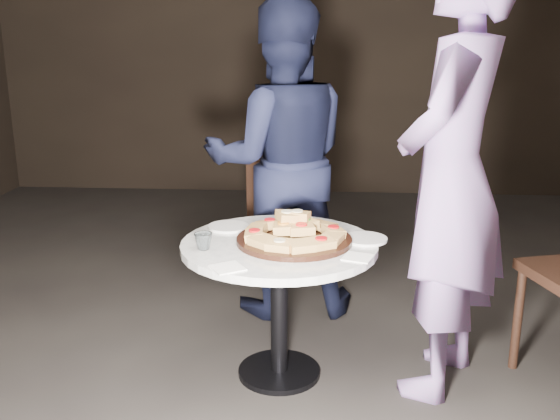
% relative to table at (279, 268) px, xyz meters
% --- Properties ---
extents(floor, '(7.00, 7.00, 0.00)m').
position_rel_table_xyz_m(floor, '(0.05, 0.02, -0.52)').
color(floor, black).
rests_on(floor, ground).
extents(table, '(0.99, 0.99, 0.64)m').
position_rel_table_xyz_m(table, '(0.00, 0.00, 0.00)').
color(table, black).
rests_on(table, ground).
extents(serving_board, '(0.66, 0.66, 0.02)m').
position_rel_table_xyz_m(serving_board, '(0.06, -0.00, 0.13)').
color(serving_board, black).
rests_on(serving_board, table).
extents(focaccia_pile, '(0.44, 0.45, 0.12)m').
position_rel_table_xyz_m(focaccia_pile, '(0.06, 0.00, 0.18)').
color(focaccia_pile, tan).
rests_on(focaccia_pile, serving_board).
extents(plate_left, '(0.24, 0.24, 0.01)m').
position_rel_table_xyz_m(plate_left, '(-0.25, 0.19, 0.12)').
color(plate_left, white).
rests_on(plate_left, table).
extents(plate_right, '(0.22, 0.22, 0.01)m').
position_rel_table_xyz_m(plate_right, '(0.37, 0.05, 0.12)').
color(plate_right, white).
rests_on(plate_right, table).
extents(water_glass, '(0.09, 0.09, 0.07)m').
position_rel_table_xyz_m(water_glass, '(-0.31, -0.12, 0.15)').
color(water_glass, silver).
rests_on(water_glass, table).
extents(napkin_near, '(0.16, 0.16, 0.01)m').
position_rel_table_xyz_m(napkin_near, '(-0.18, -0.33, 0.12)').
color(napkin_near, white).
rests_on(napkin_near, table).
extents(napkin_far, '(0.14, 0.14, 0.01)m').
position_rel_table_xyz_m(napkin_far, '(0.33, -0.18, 0.12)').
color(napkin_far, white).
rests_on(napkin_far, table).
extents(chair_far, '(0.48, 0.49, 0.78)m').
position_rel_table_xyz_m(chair_far, '(-0.08, 1.23, -0.07)').
color(chair_far, black).
rests_on(chair_far, ground).
extents(diner_navy, '(0.92, 0.77, 1.70)m').
position_rel_table_xyz_m(diner_navy, '(-0.05, 0.74, 0.33)').
color(diner_navy, black).
rests_on(diner_navy, ground).
extents(diner_teal, '(0.70, 0.81, 1.89)m').
position_rel_table_xyz_m(diner_teal, '(0.71, -0.00, 0.42)').
color(diner_teal, '#8066A3').
rests_on(diner_teal, ground).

